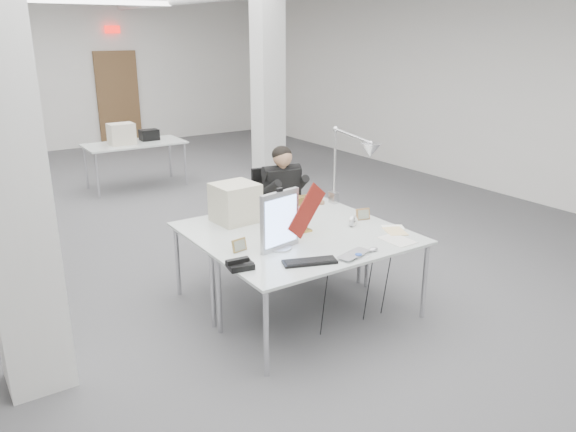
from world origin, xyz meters
The scene contains 21 objects.
room_shell centered at (0.04, 0.13, 1.69)m, with size 10.04×14.04×3.24m.
desk_main centered at (0.00, -2.50, 0.74)m, with size 1.80×0.90×0.03m, color silver.
desk_second centered at (0.00, -1.60, 0.74)m, with size 1.80×0.90×0.03m, color silver.
bg_desk_a centered at (0.20, 3.00, 0.74)m, with size 1.60×0.80×0.03m, color silver.
office_chair centered at (0.48, -1.03, 0.47)m, with size 0.46×0.46×0.94m, color black, non-canonical shape.
seated_person centered at (0.48, -1.08, 0.90)m, with size 0.43×0.54×0.81m, color black, non-canonical shape.
monitor centered at (-0.36, -2.33, 1.01)m, with size 0.41×0.04×0.50m, color #ACADB1.
pennant centered at (-0.10, -2.36, 1.06)m, with size 0.46×0.01×0.19m, color maroon.
keyboard centered at (-0.33, -2.72, 0.77)m, with size 0.43×0.14×0.02m, color black.
laptop centered at (0.07, -2.85, 0.77)m, with size 0.32×0.21×0.03m, color silver.
mouse centered at (0.27, -2.81, 0.77)m, with size 0.09×0.06×0.04m, color #BDBDC2.
bankers_lamp centered at (0.05, -2.08, 0.91)m, with size 0.28×0.11×0.32m, color gold, non-canonical shape.
desk_phone centered at (-0.84, -2.50, 0.78)m, with size 0.19×0.17×0.05m, color black.
picture_frame_left centered at (-0.67, -2.19, 0.81)m, with size 0.14×0.01×0.11m, color #AA8949.
picture_frame_right centered at (0.74, -2.13, 0.81)m, with size 0.15×0.01×0.11m, color #AE7D4B.
desk_clock centered at (0.53, -2.22, 0.81)m, with size 0.10×0.10×0.03m, color silver.
paper_stack_a centered at (0.62, -2.73, 0.76)m, with size 0.21×0.30×0.01m, color silver.
paper_stack_b centered at (0.76, -2.56, 0.76)m, with size 0.17×0.24×0.01m, color #EECD8E.
paper_stack_c centered at (0.82, -2.46, 0.76)m, with size 0.20×0.14×0.01m, color white.
beige_monitor centered at (-0.32, -1.47, 0.94)m, with size 0.40×0.37×0.37m, color beige.
architect_lamp centered at (0.85, -1.77, 1.16)m, with size 0.22×0.63×0.81m, color silver, non-canonical shape.
Camera 1 is at (-2.75, -6.07, 2.51)m, focal length 35.00 mm.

